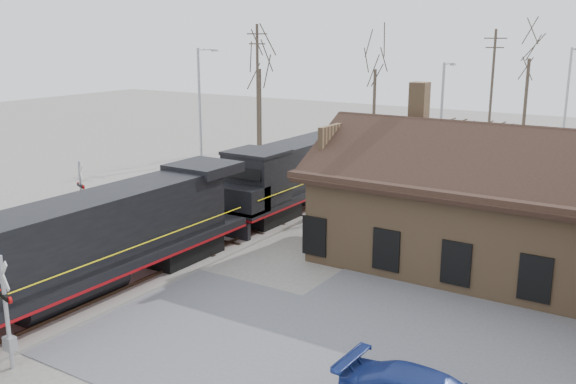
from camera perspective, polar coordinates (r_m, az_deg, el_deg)
name	(u,v)px	position (r m, az deg, el deg)	size (l,w,h in m)	color
ground	(93,296)	(26.93, -16.90, -8.86)	(140.00, 140.00, 0.00)	#A29D92
road	(93,296)	(26.93, -16.91, -8.84)	(60.00, 9.00, 0.03)	#5C5C61
track_main	(294,210)	(37.72, 0.53, -1.57)	(3.40, 90.00, 0.24)	#A29D92
track_siding	(233,199)	(40.21, -4.91, -0.64)	(3.40, 90.00, 0.24)	#A29D92
depot	(487,213)	(29.77, 17.26, -1.80)	(15.20, 9.31, 7.90)	olive
locomotive_lead	(54,255)	(25.23, -20.07, -5.32)	(2.83, 18.97, 4.21)	black
locomotive_trailing	(317,166)	(39.39, 2.56, 2.30)	(2.83, 18.97, 3.98)	black
crossbuck_near	(7,316)	(21.73, -23.72, -10.05)	(1.05, 0.34, 3.71)	#A5A8AD
crossbuck_far	(82,198)	(35.34, -17.87, -0.48)	(1.01, 0.47, 3.72)	#A5A8AD
streetlight_a	(201,111)	(43.23, -7.71, 7.18)	(0.25, 2.04, 9.22)	#A5A8AD
streetlight_b	(442,121)	(42.07, 13.51, 6.16)	(0.25, 2.04, 8.40)	#A5A8AD
streetlight_c	(567,103)	(52.19, 23.53, 7.27)	(0.25, 2.04, 9.16)	#A5A8AD
utility_pole_a	(258,88)	(54.73, -2.72, 9.25)	(2.00, 0.24, 10.88)	#382D23
utility_pole_b	(492,87)	(60.81, 17.66, 8.91)	(2.00, 0.24, 10.50)	#382D23
tree_a	(259,55)	(57.52, -2.57, 12.04)	(4.72, 4.72, 11.57)	#382D23
tree_b	(376,57)	(62.27, 7.80, 11.80)	(4.55, 4.55, 11.15)	#382D23
tree_c	(531,44)	(64.84, 20.76, 12.18)	(5.23, 5.23, 12.81)	#382D23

